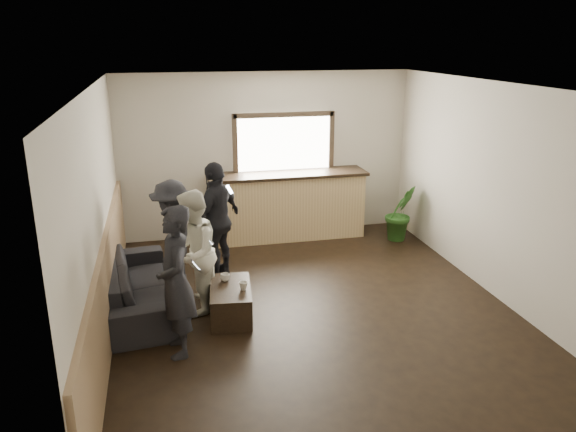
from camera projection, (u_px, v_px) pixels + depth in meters
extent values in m
cube|color=black|center=(311.00, 307.00, 7.26)|extent=(5.00, 6.00, 0.01)
cube|color=silver|center=(314.00, 86.00, 6.41)|extent=(5.00, 6.00, 0.01)
cube|color=beige|center=(266.00, 155.00, 9.62)|extent=(5.00, 0.01, 2.80)
cube|color=beige|center=(423.00, 318.00, 4.05)|extent=(5.00, 0.01, 2.80)
cube|color=beige|center=(98.00, 217.00, 6.30)|extent=(0.01, 6.00, 2.80)
cube|color=beige|center=(496.00, 191.00, 7.37)|extent=(0.01, 6.00, 2.80)
cube|color=#9A7A57|center=(108.00, 286.00, 6.57)|extent=(0.06, 5.90, 1.10)
cube|color=tan|center=(287.00, 207.00, 9.65)|extent=(2.60, 0.60, 1.10)
cube|color=black|center=(287.00, 174.00, 9.47)|extent=(2.70, 0.68, 0.05)
cube|color=white|center=(284.00, 143.00, 9.59)|extent=(1.60, 0.06, 0.90)
cube|color=#3F3326|center=(284.00, 115.00, 9.41)|extent=(1.72, 0.08, 0.08)
cube|color=#3F3326|center=(235.00, 146.00, 9.38)|extent=(0.08, 0.08, 1.06)
cube|color=#3F3326|center=(331.00, 142.00, 9.74)|extent=(0.08, 0.08, 1.06)
imported|color=black|center=(139.00, 285.00, 7.16)|extent=(1.08, 2.23, 0.63)
cube|color=black|center=(231.00, 302.00, 6.97)|extent=(0.59, 0.94, 0.40)
imported|color=silver|center=(225.00, 277.00, 7.07)|extent=(0.13, 0.13, 0.10)
imported|color=silver|center=(243.00, 286.00, 6.83)|extent=(0.15, 0.15, 0.10)
imported|color=#2D6623|center=(400.00, 213.00, 9.55)|extent=(0.60, 0.51, 0.96)
imported|color=black|center=(176.00, 282.00, 5.98)|extent=(0.45, 0.64, 1.69)
cube|color=black|center=(196.00, 265.00, 5.99)|extent=(0.10, 0.08, 0.12)
cube|color=white|center=(196.00, 265.00, 5.99)|extent=(0.08, 0.07, 0.11)
imported|color=silver|center=(193.00, 253.00, 6.92)|extent=(0.78, 0.90, 1.58)
cube|color=black|center=(210.00, 240.00, 6.85)|extent=(0.11, 0.09, 0.12)
cube|color=white|center=(210.00, 240.00, 6.84)|extent=(0.09, 0.08, 0.11)
imported|color=black|center=(173.00, 237.00, 7.53)|extent=(0.77, 1.10, 1.55)
cube|color=black|center=(189.00, 218.00, 7.46)|extent=(0.10, 0.09, 0.12)
cube|color=white|center=(189.00, 218.00, 7.45)|extent=(0.09, 0.08, 0.11)
imported|color=black|center=(218.00, 220.00, 8.00)|extent=(0.96, 1.02, 1.69)
cube|color=black|center=(229.00, 190.00, 7.76)|extent=(0.12, 0.11, 0.12)
cube|color=white|center=(229.00, 189.00, 7.75)|extent=(0.10, 0.10, 0.11)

